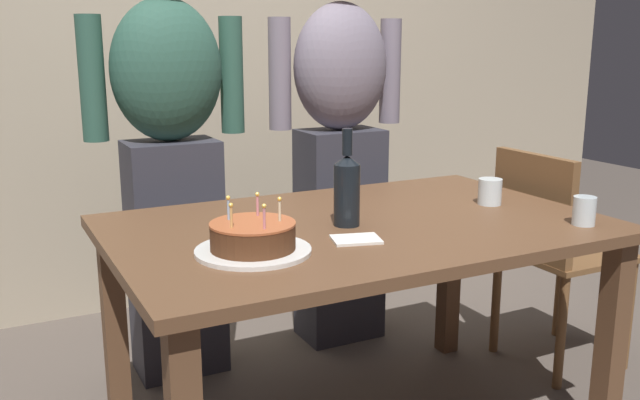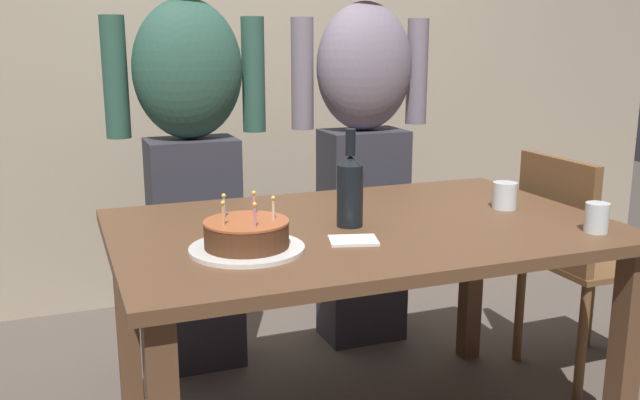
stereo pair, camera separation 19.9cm
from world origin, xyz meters
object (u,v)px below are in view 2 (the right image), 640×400
dining_chair (574,249)px  water_glass_near (597,218)px  water_glass_far (505,196)px  wine_bottle (350,189)px  birthday_cake (247,237)px  person_woman_cardigan (363,141)px  person_man_bearded (191,151)px  napkin_stack (353,240)px

dining_chair → water_glass_near: bearing=143.4°
water_glass_far → dining_chair: (0.42, 0.12, -0.27)m
wine_bottle → water_glass_near: bearing=-26.7°
dining_chair → birthday_cake: bearing=101.5°
birthday_cake → person_woman_cardigan: size_ratio=0.19×
person_man_bearded → dining_chair: bearing=154.4°
water_glass_far → person_man_bearded: size_ratio=0.05×
napkin_stack → dining_chair: (1.04, 0.30, -0.23)m
wine_bottle → person_woman_cardigan: 0.86m
water_glass_near → person_woman_cardigan: bearing=102.8°
water_glass_far → dining_chair: bearing=16.3°
water_glass_far → napkin_stack: size_ratio=0.66×
napkin_stack → dining_chair: bearing=15.9°
person_man_bearded → dining_chair: size_ratio=1.90×
napkin_stack → person_man_bearded: 0.97m
water_glass_near → wine_bottle: size_ratio=0.30×
birthday_cake → person_woman_cardigan: bearing=50.2°
birthday_cake → person_woman_cardigan: 1.18m
water_glass_near → napkin_stack: water_glass_near is taller
napkin_stack → water_glass_far: bearing=15.7°
water_glass_far → person_man_bearded: (-0.90, 0.75, 0.09)m
water_glass_far → napkin_stack: (-0.63, -0.18, -0.04)m
water_glass_near → dining_chair: bearing=53.4°
dining_chair → wine_bottle: bearing=98.1°
person_woman_cardigan → dining_chair: person_woman_cardigan is taller
water_glass_near → wine_bottle: 0.72m
water_glass_far → napkin_stack: 0.65m
birthday_cake → person_man_bearded: person_man_bearded is taller
person_man_bearded → dining_chair: 1.50m
birthday_cake → water_glass_far: birthday_cake is taller
person_man_bearded → water_glass_near: bearing=131.6°
birthday_cake → water_glass_near: bearing=-10.7°
water_glass_far → person_man_bearded: person_man_bearded is taller
napkin_stack → person_woman_cardigan: 1.04m
napkin_stack → person_woman_cardigan: bearing=63.9°
water_glass_far → water_glass_near: bearing=-77.5°
person_man_bearded → person_woman_cardigan: (0.72, 0.00, 0.00)m
birthday_cake → dining_chair: size_ratio=0.35×
water_glass_near → dining_chair: 0.64m
water_glass_far → wine_bottle: 0.57m
wine_bottle → dining_chair: size_ratio=0.34×
birthday_cake → napkin_stack: (0.30, -0.02, -0.03)m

